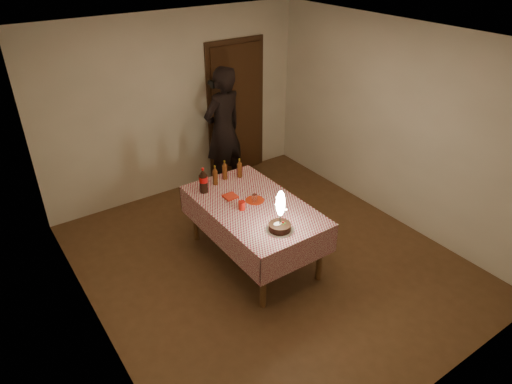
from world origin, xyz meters
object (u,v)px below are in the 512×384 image
at_px(red_cup, 242,206).
at_px(amber_bottle_right, 240,168).
at_px(cola_bottle, 203,181).
at_px(clear_cup, 255,198).
at_px(dining_table, 254,212).
at_px(amber_bottle_left, 215,176).
at_px(amber_bottle_mid, 225,170).
at_px(photographer, 223,130).
at_px(birthday_cake, 280,219).
at_px(red_plate, 255,200).

bearing_deg(red_cup, amber_bottle_right, 58.76).
distance_m(cola_bottle, amber_bottle_right, 0.56).
xyz_separation_m(clear_cup, cola_bottle, (-0.37, 0.53, 0.11)).
distance_m(dining_table, amber_bottle_right, 0.72).
distance_m(amber_bottle_left, amber_bottle_mid, 0.18).
distance_m(red_cup, photographer, 1.91).
bearing_deg(amber_bottle_left, cola_bottle, -157.84).
xyz_separation_m(red_cup, amber_bottle_right, (0.40, 0.66, 0.07)).
height_order(birthday_cake, photographer, photographer).
relative_size(red_cup, cola_bottle, 0.31).
distance_m(red_cup, amber_bottle_left, 0.68).
bearing_deg(clear_cup, amber_bottle_mid, 89.12).
xyz_separation_m(amber_bottle_left, photographer, (0.76, 1.05, 0.06)).
bearing_deg(birthday_cake, amber_bottle_right, 76.28).
bearing_deg(cola_bottle, amber_bottle_left, 22.16).
bearing_deg(dining_table, amber_bottle_right, 70.16).
bearing_deg(photographer, amber_bottle_right, -110.93).
bearing_deg(amber_bottle_right, photographer, 69.07).
distance_m(red_plate, cola_bottle, 0.66).
bearing_deg(amber_bottle_right, amber_bottle_mid, 160.91).
bearing_deg(red_cup, amber_bottle_left, 85.55).
bearing_deg(amber_bottle_left, amber_bottle_right, -1.51).
xyz_separation_m(birthday_cake, amber_bottle_mid, (0.12, 1.29, -0.02)).
xyz_separation_m(red_cup, clear_cup, (0.21, 0.06, -0.01)).
bearing_deg(amber_bottle_mid, cola_bottle, -159.87).
bearing_deg(cola_bottle, amber_bottle_mid, 20.13).
bearing_deg(birthday_cake, photographer, 72.87).
xyz_separation_m(amber_bottle_left, amber_bottle_mid, (0.17, 0.05, 0.00)).
bearing_deg(red_plate, amber_bottle_left, 106.33).
height_order(dining_table, cola_bottle, cola_bottle).
bearing_deg(birthday_cake, clear_cup, 80.11).
relative_size(red_plate, amber_bottle_right, 0.86).
bearing_deg(red_plate, dining_table, -134.01).
xyz_separation_m(dining_table, amber_bottle_right, (0.23, 0.65, 0.22)).
bearing_deg(birthday_cake, dining_table, 83.51).
relative_size(dining_table, amber_bottle_mid, 6.75).
bearing_deg(photographer, amber_bottle_left, -125.73).
bearing_deg(amber_bottle_right, clear_cup, -107.51).
relative_size(red_cup, clear_cup, 1.11).
relative_size(birthday_cake, amber_bottle_mid, 1.85).
xyz_separation_m(cola_bottle, photographer, (0.96, 1.14, 0.03)).
bearing_deg(amber_bottle_mid, amber_bottle_right, -19.09).
bearing_deg(cola_bottle, red_plate, -53.27).
distance_m(birthday_cake, red_cup, 0.58).
height_order(red_cup, amber_bottle_left, amber_bottle_left).
xyz_separation_m(birthday_cake, clear_cup, (0.11, 0.62, -0.09)).
height_order(dining_table, red_plate, red_plate).
bearing_deg(amber_bottle_left, red_plate, -73.67).
height_order(cola_bottle, amber_bottle_left, cola_bottle).
relative_size(red_cup, amber_bottle_right, 0.39).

